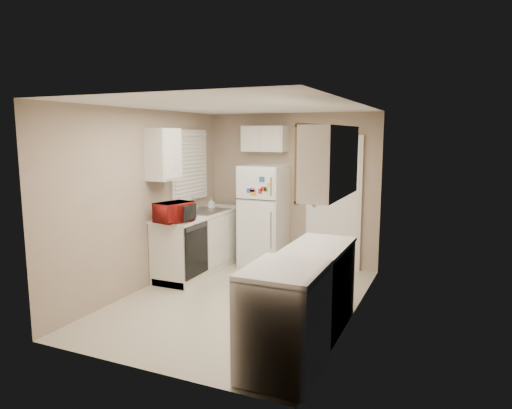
% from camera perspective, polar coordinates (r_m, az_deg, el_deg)
% --- Properties ---
extents(floor, '(3.80, 3.80, 0.00)m').
position_cam_1_polar(floor, '(5.88, -2.01, -11.84)').
color(floor, beige).
rests_on(floor, ground).
extents(ceiling, '(3.80, 3.80, 0.00)m').
position_cam_1_polar(ceiling, '(5.51, -2.15, 12.22)').
color(ceiling, white).
rests_on(ceiling, floor).
extents(wall_left, '(3.80, 3.80, 0.00)m').
position_cam_1_polar(wall_left, '(6.30, -13.61, 0.60)').
color(wall_left, tan).
rests_on(wall_left, floor).
extents(wall_right, '(3.80, 3.80, 0.00)m').
position_cam_1_polar(wall_right, '(5.12, 12.16, -1.18)').
color(wall_right, tan).
rests_on(wall_right, floor).
extents(wall_back, '(2.80, 2.80, 0.00)m').
position_cam_1_polar(wall_back, '(7.31, 4.44, 1.91)').
color(wall_back, tan).
rests_on(wall_back, floor).
extents(wall_front, '(2.80, 2.80, 0.00)m').
position_cam_1_polar(wall_front, '(3.98, -14.15, -4.08)').
color(wall_front, tan).
rests_on(wall_front, floor).
extents(left_counter, '(0.60, 1.80, 0.90)m').
position_cam_1_polar(left_counter, '(7.01, -6.95, -4.66)').
color(left_counter, silver).
rests_on(left_counter, floor).
extents(dishwasher, '(0.03, 0.58, 0.72)m').
position_cam_1_polar(dishwasher, '(6.35, -7.47, -5.70)').
color(dishwasher, black).
rests_on(dishwasher, floor).
extents(sink, '(0.54, 0.74, 0.16)m').
position_cam_1_polar(sink, '(7.05, -6.39, -1.16)').
color(sink, gray).
rests_on(sink, left_counter).
extents(microwave, '(0.53, 0.38, 0.32)m').
position_cam_1_polar(microwave, '(6.22, -10.21, -0.80)').
color(microwave, maroon).
rests_on(microwave, left_counter).
extents(soap_bottle, '(0.07, 0.08, 0.17)m').
position_cam_1_polar(soap_bottle, '(7.30, -5.60, 0.30)').
color(soap_bottle, white).
rests_on(soap_bottle, left_counter).
extents(window_blinds, '(0.10, 0.98, 1.08)m').
position_cam_1_polar(window_blinds, '(7.10, -8.31, 4.88)').
color(window_blinds, silver).
rests_on(window_blinds, wall_left).
extents(upper_cabinet_left, '(0.30, 0.45, 0.70)m').
position_cam_1_polar(upper_cabinet_left, '(6.34, -11.51, 6.16)').
color(upper_cabinet_left, silver).
rests_on(upper_cabinet_left, wall_left).
extents(refrigerator, '(0.66, 0.64, 1.59)m').
position_cam_1_polar(refrigerator, '(7.20, 0.96, -1.42)').
color(refrigerator, white).
rests_on(refrigerator, floor).
extents(cabinet_over_fridge, '(0.70, 0.30, 0.40)m').
position_cam_1_polar(cabinet_over_fridge, '(7.26, 1.11, 8.22)').
color(cabinet_over_fridge, silver).
rests_on(cabinet_over_fridge, wall_back).
extents(interior_door, '(0.86, 0.06, 2.08)m').
position_cam_1_polar(interior_door, '(7.10, 9.65, 0.14)').
color(interior_door, white).
rests_on(interior_door, floor).
extents(right_counter, '(0.60, 2.00, 0.90)m').
position_cam_1_polar(right_counter, '(4.64, 6.08, -11.68)').
color(right_counter, silver).
rests_on(right_counter, floor).
extents(stove, '(0.65, 0.80, 0.96)m').
position_cam_1_polar(stove, '(4.05, 3.50, -14.26)').
color(stove, white).
rests_on(stove, floor).
extents(upper_cabinet_right, '(0.30, 1.20, 0.70)m').
position_cam_1_polar(upper_cabinet_right, '(4.60, 9.28, 5.33)').
color(upper_cabinet_right, silver).
rests_on(upper_cabinet_right, wall_right).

